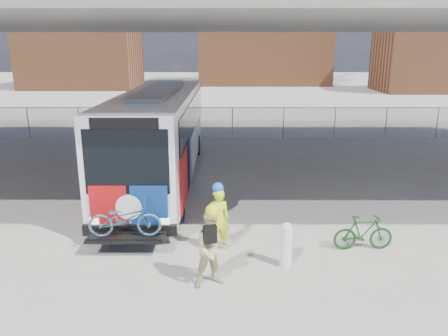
{
  "coord_description": "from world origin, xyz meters",
  "views": [
    {
      "loc": [
        0.59,
        -13.33,
        5.26
      ],
      "look_at": [
        0.55,
        -0.25,
        1.6
      ],
      "focal_mm": 35.0,
      "sensor_mm": 36.0,
      "label": 1
    }
  ],
  "objects_px": {
    "bus": "(160,129)",
    "bollard": "(286,243)",
    "cyclist_hivis": "(218,218)",
    "cyclist_tan": "(213,248)",
    "bike_parked": "(363,233)"
  },
  "relations": [
    {
      "from": "bus",
      "to": "bollard",
      "type": "distance_m",
      "value": 8.42
    },
    {
      "from": "bus",
      "to": "cyclist_hivis",
      "type": "distance_m",
      "value": 6.86
    },
    {
      "from": "cyclist_tan",
      "to": "bike_parked",
      "type": "relative_size",
      "value": 1.23
    },
    {
      "from": "bus",
      "to": "cyclist_tan",
      "type": "xyz_separation_m",
      "value": [
        2.31,
        -8.13,
        -1.18
      ]
    },
    {
      "from": "cyclist_tan",
      "to": "bollard",
      "type": "bearing_deg",
      "value": 5.68
    },
    {
      "from": "bollard",
      "to": "cyclist_tan",
      "type": "xyz_separation_m",
      "value": [
        -1.77,
        -0.92,
        0.31
      ]
    },
    {
      "from": "bollard",
      "to": "bike_parked",
      "type": "height_order",
      "value": "bollard"
    },
    {
      "from": "bus",
      "to": "bike_parked",
      "type": "xyz_separation_m",
      "value": [
        6.26,
        -6.31,
        -1.63
      ]
    },
    {
      "from": "bus",
      "to": "cyclist_tan",
      "type": "bearing_deg",
      "value": -74.11
    },
    {
      "from": "bollard",
      "to": "bike_parked",
      "type": "bearing_deg",
      "value": 22.33
    },
    {
      "from": "bollard",
      "to": "cyclist_tan",
      "type": "distance_m",
      "value": 2.02
    },
    {
      "from": "bus",
      "to": "cyclist_hivis",
      "type": "xyz_separation_m",
      "value": [
        2.4,
        -6.31,
        -1.2
      ]
    },
    {
      "from": "bollard",
      "to": "bike_parked",
      "type": "relative_size",
      "value": 0.72
    },
    {
      "from": "bus",
      "to": "bike_parked",
      "type": "bearing_deg",
      "value": -45.25
    },
    {
      "from": "cyclist_tan",
      "to": "cyclist_hivis",
      "type": "bearing_deg",
      "value": 65.55
    }
  ]
}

